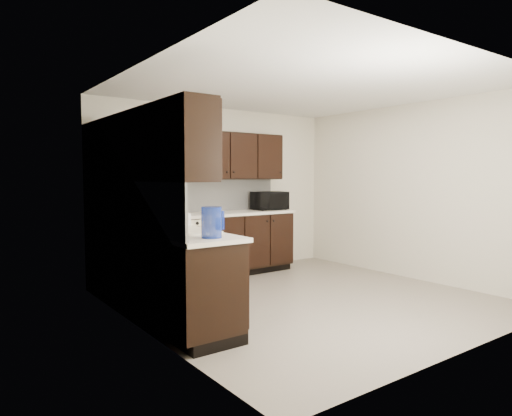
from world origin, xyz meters
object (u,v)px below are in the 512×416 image
(sink, at_px, (178,237))
(storage_bin, at_px, (153,216))
(microwave, at_px, (270,201))
(toaster_oven, at_px, (111,209))
(blue_pitcher, at_px, (212,222))

(sink, relative_size, storage_bin, 1.67)
(microwave, height_order, toaster_oven, microwave)
(toaster_oven, bearing_deg, blue_pitcher, -67.63)
(storage_bin, bearing_deg, toaster_oven, 96.62)
(sink, distance_m, microwave, 2.97)
(toaster_oven, bearing_deg, microwave, 19.72)
(microwave, distance_m, blue_pitcher, 3.32)
(toaster_oven, xyz_separation_m, blue_pitcher, (0.10, -2.30, 0.01))
(toaster_oven, bearing_deg, storage_bin, -63.40)
(sink, height_order, toaster_oven, sink)
(storage_bin, height_order, blue_pitcher, blue_pitcher)
(microwave, height_order, storage_bin, microwave)
(microwave, distance_m, toaster_oven, 2.50)
(sink, bearing_deg, toaster_oven, 92.32)
(sink, distance_m, blue_pitcher, 0.63)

